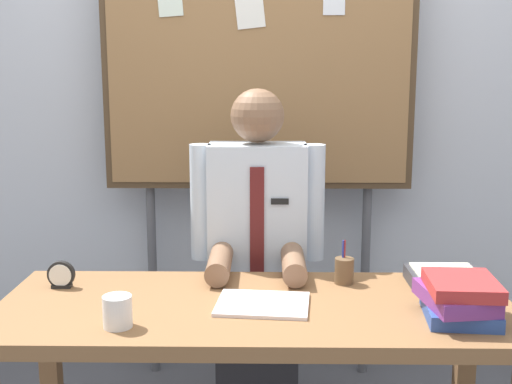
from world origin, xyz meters
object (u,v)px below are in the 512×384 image
(coffee_mug, at_px, (118,311))
(paper_tray, at_px, (444,277))
(person, at_px, (257,274))
(book_stack, at_px, (459,299))
(desk, at_px, (255,330))
(bulletin_board, at_px, (259,64))
(pen_holder, at_px, (344,270))
(open_notebook, at_px, (263,304))
(desk_clock, at_px, (61,276))

(coffee_mug, bearing_deg, paper_tray, 20.37)
(person, distance_m, book_stack, 0.93)
(desk, bearing_deg, bulletin_board, 90.01)
(desk, relative_size, coffee_mug, 17.54)
(person, relative_size, book_stack, 4.99)
(desk, height_order, pen_holder, pen_holder)
(person, bearing_deg, bulletin_board, 90.01)
(open_notebook, distance_m, pen_holder, 0.38)
(desk_clock, bearing_deg, paper_tray, 2.17)
(desk, height_order, open_notebook, open_notebook)
(bulletin_board, height_order, desk_clock, bulletin_board)
(book_stack, bearing_deg, open_notebook, 170.35)
(person, bearing_deg, book_stack, -46.01)
(desk, relative_size, book_stack, 5.98)
(book_stack, height_order, paper_tray, book_stack)
(person, height_order, book_stack, person)
(paper_tray, bearing_deg, pen_holder, 178.37)
(coffee_mug, xyz_separation_m, paper_tray, (1.10, 0.41, -0.02))
(pen_holder, xyz_separation_m, paper_tray, (0.36, -0.01, -0.02))
(coffee_mug, bearing_deg, pen_holder, 29.63)
(pen_holder, bearing_deg, paper_tray, -1.63)
(desk_clock, height_order, coffee_mug, coffee_mug)
(person, distance_m, open_notebook, 0.56)
(bulletin_board, bearing_deg, paper_tray, -48.71)
(desk_clock, xyz_separation_m, paper_tray, (1.39, 0.05, -0.02))
(paper_tray, bearing_deg, open_notebook, -161.25)
(desk_clock, relative_size, pen_holder, 0.61)
(pen_holder, bearing_deg, book_stack, -46.87)
(desk, height_order, bulletin_board, bulletin_board)
(desk, bearing_deg, person, 90.00)
(desk, relative_size, desk_clock, 17.74)
(open_notebook, xyz_separation_m, pen_holder, (0.30, 0.23, 0.04))
(pen_holder, bearing_deg, open_notebook, -141.69)
(coffee_mug, distance_m, pen_holder, 0.85)
(person, relative_size, desk_clock, 14.79)
(desk_clock, xyz_separation_m, pen_holder, (1.02, 0.06, 0.00))
(pen_holder, bearing_deg, coffee_mug, -150.37)
(bulletin_board, xyz_separation_m, coffee_mug, (-0.42, -1.19, -0.75))
(open_notebook, height_order, paper_tray, paper_tray)
(coffee_mug, bearing_deg, open_notebook, 22.75)
(bulletin_board, xyz_separation_m, pen_holder, (0.32, -0.77, -0.75))
(open_notebook, bearing_deg, paper_tray, 18.75)
(desk_clock, bearing_deg, bulletin_board, 50.01)
(book_stack, xyz_separation_m, open_notebook, (-0.62, 0.10, -0.06))
(open_notebook, height_order, pen_holder, pen_holder)
(desk_clock, bearing_deg, pen_holder, 3.52)
(bulletin_board, xyz_separation_m, open_notebook, (0.03, -1.01, -0.79))
(coffee_mug, relative_size, paper_tray, 0.38)
(paper_tray, bearing_deg, desk_clock, -177.83)
(open_notebook, xyz_separation_m, desk_clock, (-0.73, 0.17, 0.04))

